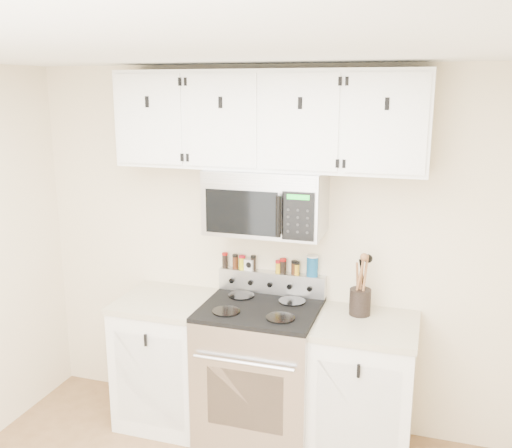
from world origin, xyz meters
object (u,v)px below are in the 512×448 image
at_px(microwave, 266,202).
at_px(utensil_crock, 360,300).
at_px(salt_canister, 312,266).
at_px(range, 260,371).

relative_size(microwave, utensil_crock, 1.90).
relative_size(microwave, salt_canister, 5.23).
bearing_deg(utensil_crock, microwave, -178.92).
bearing_deg(salt_canister, utensil_crock, -22.47).
distance_m(utensil_crock, salt_canister, 0.41).
bearing_deg(range, salt_canister, 44.79).
bearing_deg(range, utensil_crock, 12.38).
bearing_deg(microwave, salt_canister, 28.72).
xyz_separation_m(microwave, salt_canister, (0.28, 0.16, -0.46)).
distance_m(range, microwave, 1.15).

